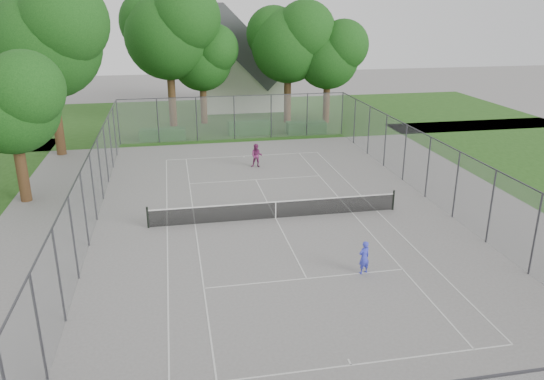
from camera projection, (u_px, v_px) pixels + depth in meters
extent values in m
plane|color=slate|center=(276.00, 218.00, 27.20)|extent=(120.00, 120.00, 0.00)
cube|color=#214814|center=(223.00, 117.00, 51.26)|extent=(60.00, 20.00, 0.00)
cube|color=silver|center=(351.00, 365.00, 16.20)|extent=(10.97, 0.06, 0.01)
cube|color=silver|center=(244.00, 156.00, 38.20)|extent=(10.97, 0.06, 0.01)
cube|color=silver|center=(167.00, 226.00, 26.22)|extent=(0.06, 23.77, 0.01)
cube|color=silver|center=(377.00, 211.00, 28.17)|extent=(0.06, 23.77, 0.01)
cube|color=silver|center=(195.00, 224.00, 26.47)|extent=(0.06, 23.77, 0.01)
cube|color=silver|center=(352.00, 213.00, 27.93)|extent=(0.06, 23.77, 0.01)
cube|color=silver|center=(307.00, 278.00, 21.27)|extent=(8.23, 0.06, 0.01)
cube|color=silver|center=(256.00, 180.00, 33.12)|extent=(8.23, 0.06, 0.01)
cube|color=silver|center=(276.00, 218.00, 27.20)|extent=(0.06, 12.80, 0.01)
cube|color=silver|center=(350.00, 362.00, 16.33)|extent=(0.06, 0.30, 0.01)
cube|color=silver|center=(244.00, 157.00, 38.06)|extent=(0.06, 0.30, 0.01)
cylinder|color=black|center=(148.00, 217.00, 25.88)|extent=(0.10, 0.10, 1.10)
cylinder|color=black|center=(393.00, 200.00, 28.15)|extent=(0.10, 0.10, 1.10)
cube|color=black|center=(276.00, 210.00, 27.05)|extent=(12.67, 0.01, 0.86)
cube|color=silver|center=(276.00, 202.00, 26.89)|extent=(12.77, 0.03, 0.06)
cube|color=silver|center=(276.00, 210.00, 27.05)|extent=(0.05, 0.02, 0.88)
cylinder|color=#38383D|center=(118.00, 122.00, 40.75)|extent=(0.08, 0.08, 3.50)
cylinder|color=#38383D|center=(342.00, 114.00, 43.94)|extent=(0.08, 0.08, 3.50)
cube|color=slate|center=(234.00, 118.00, 42.35)|extent=(18.00, 0.02, 3.50)
cube|color=slate|center=(89.00, 198.00, 25.02)|extent=(0.02, 34.00, 3.50)
cube|color=slate|center=(441.00, 176.00, 28.21)|extent=(0.02, 34.00, 3.50)
cube|color=#38383D|center=(234.00, 96.00, 41.76)|extent=(18.00, 0.05, 0.05)
cube|color=#38383D|center=(85.00, 162.00, 24.43)|extent=(0.05, 34.00, 0.05)
cube|color=#38383D|center=(445.00, 144.00, 27.62)|extent=(0.05, 34.00, 0.05)
cylinder|color=#3D2716|center=(172.00, 97.00, 46.75)|extent=(0.67, 0.67, 5.19)
sphere|color=#113A0F|center=(168.00, 36.00, 45.02)|extent=(7.38, 7.38, 7.38)
sphere|color=#113A0F|center=(185.00, 18.00, 43.76)|extent=(5.91, 5.91, 5.91)
sphere|color=#113A0F|center=(152.00, 22.00, 45.28)|extent=(5.54, 5.54, 5.54)
cylinder|color=#3D2716|center=(204.00, 103.00, 48.04)|extent=(0.61, 0.61, 3.74)
sphere|color=#113A0F|center=(202.00, 61.00, 46.79)|extent=(5.33, 5.33, 5.33)
sphere|color=#113A0F|center=(214.00, 49.00, 45.89)|extent=(4.26, 4.26, 4.26)
sphere|color=#113A0F|center=(190.00, 51.00, 46.98)|extent=(3.99, 3.99, 3.99)
cylinder|color=#3D2716|center=(287.00, 97.00, 48.29)|extent=(0.64, 0.64, 4.58)
sphere|color=#113A0F|center=(288.00, 46.00, 46.77)|extent=(6.51, 6.51, 6.51)
sphere|color=#113A0F|center=(305.00, 31.00, 45.66)|extent=(5.21, 5.21, 5.21)
sphere|color=#113A0F|center=(274.00, 34.00, 46.99)|extent=(4.88, 4.88, 4.88)
cylinder|color=#3D2716|center=(326.00, 101.00, 48.28)|extent=(0.61, 0.61, 3.90)
sphere|color=#113A0F|center=(328.00, 58.00, 46.97)|extent=(5.55, 5.55, 5.55)
sphere|color=#113A0F|center=(343.00, 45.00, 46.03)|extent=(4.44, 4.44, 4.44)
sphere|color=#113A0F|center=(315.00, 47.00, 47.16)|extent=(4.16, 4.16, 4.16)
cylinder|color=#3D2716|center=(57.00, 119.00, 37.85)|extent=(0.67, 0.67, 5.20)
sphere|color=#113A0F|center=(47.00, 44.00, 36.11)|extent=(7.39, 7.39, 7.39)
sphere|color=#113A0F|center=(64.00, 22.00, 34.85)|extent=(5.91, 5.91, 5.91)
sphere|color=#113A0F|center=(27.00, 27.00, 36.37)|extent=(5.54, 5.54, 5.54)
cylinder|color=#3D2716|center=(22.00, 171.00, 29.06)|extent=(0.60, 0.60, 3.52)
sphere|color=#113A0F|center=(11.00, 107.00, 27.88)|extent=(5.01, 5.01, 5.01)
sphere|color=#113A0F|center=(25.00, 89.00, 27.03)|extent=(4.01, 4.01, 4.01)
cube|color=#1A4E19|center=(163.00, 134.00, 42.62)|extent=(3.65, 1.09, 0.91)
cube|color=#1A4E19|center=(250.00, 128.00, 44.33)|extent=(3.58, 1.02, 1.12)
cube|color=#1A4E19|center=(306.00, 128.00, 44.72)|extent=(3.28, 1.20, 0.98)
cube|color=beige|center=(242.00, 77.00, 54.77)|extent=(8.40, 6.30, 6.30)
cube|color=#444449|center=(242.00, 46.00, 53.72)|extent=(8.32, 6.51, 8.32)
imported|color=#373ED1|center=(364.00, 257.00, 21.47)|extent=(0.60, 0.49, 1.43)
imported|color=#7B295E|center=(257.00, 156.00, 35.42)|extent=(0.92, 0.81, 1.59)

